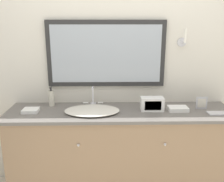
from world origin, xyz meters
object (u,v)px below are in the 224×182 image
(appliance_box, at_px, (152,104))
(picture_frame, at_px, (202,103))
(soap_bottle, at_px, (51,98))
(sink_basin, at_px, (92,110))

(appliance_box, distance_m, picture_frame, 0.50)
(soap_bottle, relative_size, picture_frame, 1.64)
(appliance_box, relative_size, picture_frame, 1.78)
(soap_bottle, bearing_deg, picture_frame, -4.71)
(sink_basin, distance_m, appliance_box, 0.58)
(soap_bottle, relative_size, appliance_box, 0.92)
(sink_basin, bearing_deg, picture_frame, 3.62)
(sink_basin, distance_m, picture_frame, 1.08)
(soap_bottle, bearing_deg, sink_basin, -24.34)
(sink_basin, distance_m, soap_bottle, 0.47)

